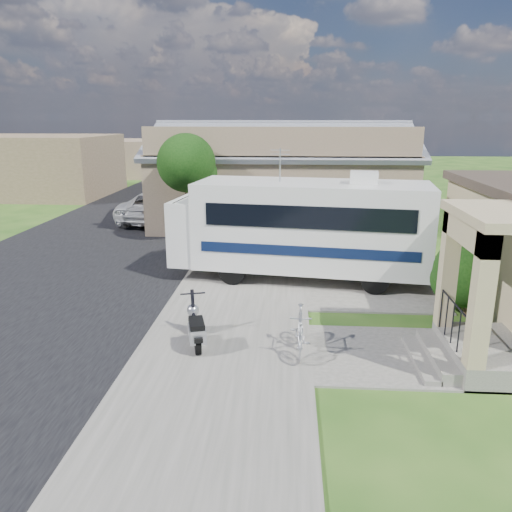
# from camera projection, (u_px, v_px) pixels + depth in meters

# --- Properties ---
(ground) EXTENTS (120.00, 120.00, 0.00)m
(ground) POSITION_uv_depth(u_px,v_px,m) (269.00, 334.00, 12.35)
(ground) COLOR #1E4813
(street_slab) EXTENTS (9.00, 80.00, 0.02)m
(street_slab) POSITION_uv_depth(u_px,v_px,m) (113.00, 236.00, 22.45)
(street_slab) COLOR black
(street_slab) RESTS_ON ground
(sidewalk_slab) EXTENTS (4.00, 80.00, 0.06)m
(sidewalk_slab) POSITION_uv_depth(u_px,v_px,m) (256.00, 238.00, 22.02)
(sidewalk_slab) COLOR #5D5B53
(sidewalk_slab) RESTS_ON ground
(driveway_slab) EXTENTS (7.00, 6.00, 0.05)m
(driveway_slab) POSITION_uv_depth(u_px,v_px,m) (320.00, 278.00, 16.57)
(driveway_slab) COLOR #5D5B53
(driveway_slab) RESTS_ON ground
(walk_slab) EXTENTS (4.00, 3.00, 0.05)m
(walk_slab) POSITION_uv_depth(u_px,v_px,m) (401.00, 355.00, 11.18)
(walk_slab) COLOR #5D5B53
(walk_slab) RESTS_ON ground
(warehouse) EXTENTS (12.50, 8.40, 5.04)m
(warehouse) POSITION_uv_depth(u_px,v_px,m) (281.00, 183.00, 25.24)
(warehouse) COLOR #7D674E
(warehouse) RESTS_ON ground
(distant_bldg_far) EXTENTS (10.00, 8.00, 4.00)m
(distant_bldg_far) POSITION_uv_depth(u_px,v_px,m) (35.00, 165.00, 34.08)
(distant_bldg_far) COLOR brown
(distant_bldg_far) RESTS_ON ground
(distant_bldg_near) EXTENTS (8.00, 7.00, 3.20)m
(distant_bldg_near) POSITION_uv_depth(u_px,v_px,m) (122.00, 158.00, 45.59)
(distant_bldg_near) COLOR #7D674E
(distant_bldg_near) RESTS_ON ground
(street_tree_a) EXTENTS (2.44, 2.40, 4.58)m
(street_tree_a) POSITION_uv_depth(u_px,v_px,m) (189.00, 166.00, 20.42)
(street_tree_a) COLOR #312016
(street_tree_a) RESTS_ON ground
(street_tree_b) EXTENTS (2.44, 2.40, 4.73)m
(street_tree_b) POSITION_uv_depth(u_px,v_px,m) (222.00, 148.00, 29.99)
(street_tree_b) COLOR #312016
(street_tree_b) RESTS_ON ground
(street_tree_c) EXTENTS (2.44, 2.40, 4.42)m
(street_tree_c) POSITION_uv_depth(u_px,v_px,m) (238.00, 145.00, 38.72)
(street_tree_c) COLOR #312016
(street_tree_c) RESTS_ON ground
(motorhome) EXTENTS (8.45, 3.63, 4.20)m
(motorhome) POSITION_uv_depth(u_px,v_px,m) (302.00, 225.00, 16.12)
(motorhome) COLOR silver
(motorhome) RESTS_ON ground
(shrub) EXTENTS (2.13, 2.03, 2.61)m
(shrub) POSITION_uv_depth(u_px,v_px,m) (473.00, 268.00, 13.15)
(shrub) COLOR #312016
(shrub) RESTS_ON ground
(scooter) EXTENTS (0.79, 1.66, 1.11)m
(scooter) POSITION_uv_depth(u_px,v_px,m) (196.00, 328.00, 11.50)
(scooter) COLOR black
(scooter) RESTS_ON ground
(bicycle) EXTENTS (0.51, 1.71, 1.02)m
(bicycle) POSITION_uv_depth(u_px,v_px,m) (300.00, 333.00, 11.19)
(bicycle) COLOR #AEAFB6
(bicycle) RESTS_ON ground
(pickup_truck) EXTENTS (3.73, 6.17, 1.60)m
(pickup_truck) POSITION_uv_depth(u_px,v_px,m) (162.00, 206.00, 25.58)
(pickup_truck) COLOR silver
(pickup_truck) RESTS_ON ground
(van) EXTENTS (2.62, 5.67, 1.61)m
(van) POSITION_uv_depth(u_px,v_px,m) (183.00, 189.00, 31.46)
(van) COLOR silver
(van) RESTS_ON ground
(garden_hose) EXTENTS (0.43, 0.43, 0.19)m
(garden_hose) POSITION_uv_depth(u_px,v_px,m) (427.00, 339.00, 11.82)
(garden_hose) COLOR #125C1B
(garden_hose) RESTS_ON ground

